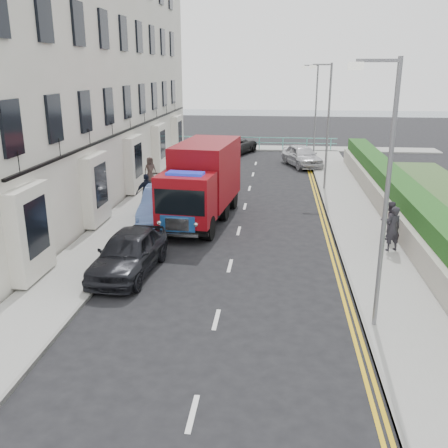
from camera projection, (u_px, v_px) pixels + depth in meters
ground at (224, 290)px, 15.86m from camera, size 120.00×120.00×0.00m
pavement_west at (140, 208)px, 24.90m from camera, size 2.40×38.00×0.12m
pavement_east at (354, 214)px, 23.84m from camera, size 2.60×38.00×0.12m
promenade at (260, 148)px, 43.35m from camera, size 30.00×2.50×0.12m
sea_plane at (268, 116)px, 72.77m from camera, size 120.00×120.00×0.00m
terrace_west at (76, 59)px, 27.00m from camera, size 6.31×30.20×14.25m
garden_east at (397, 198)px, 23.39m from camera, size 1.45×28.00×1.75m
seafront_railing at (259, 143)px, 42.43m from camera, size 13.00×0.08×1.11m
lamp_near at (383, 184)px, 12.33m from camera, size 1.23×0.18×7.00m
lamp_mid at (326, 120)px, 27.51m from camera, size 1.23×0.18×7.00m
lamp_far at (314, 106)px, 37.00m from camera, size 1.23×0.18×7.00m
bedford_lorry at (188, 209)px, 21.13m from camera, size 2.09×4.73×2.19m
red_lorry at (203, 180)px, 22.57m from camera, size 2.98×6.89×3.50m
parked_car_front at (129, 252)px, 16.92m from camera, size 2.08×4.50×1.49m
parked_car_mid at (163, 204)px, 22.86m from camera, size 1.94×4.78×1.54m
parked_car_rear at (182, 183)px, 27.42m from camera, size 2.21×4.82×1.37m
seafront_car_left at (234, 145)px, 40.66m from camera, size 4.02×5.72×1.45m
seafront_car_right at (302, 156)px, 35.43m from camera, size 3.20×4.81×1.52m
pedestrian_east_near at (393, 229)px, 18.65m from camera, size 0.74×0.63×1.73m
pedestrian_east_far at (389, 220)px, 19.94m from camera, size 0.92×0.82×1.56m
pedestrian_west_near at (147, 192)px, 23.92m from camera, size 1.14×0.87×1.80m
pedestrian_west_far at (150, 170)px, 29.86m from camera, size 0.90×0.84×1.54m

